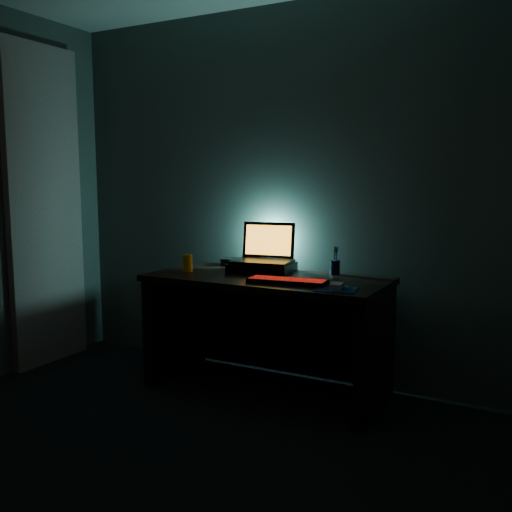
{
  "coord_description": "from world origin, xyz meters",
  "views": [
    {
      "loc": [
        1.59,
        -1.53,
        1.36
      ],
      "look_at": [
        -0.05,
        1.57,
        0.88
      ],
      "focal_mm": 40.0,
      "sensor_mm": 36.0,
      "label": 1
    }
  ],
  "objects_px": {
    "laptop": "(265,253)",
    "juice_glass": "(187,263)",
    "pen_cup": "(335,267)",
    "keyboard": "(288,281)",
    "mouse": "(337,286)",
    "router": "(233,262)"
  },
  "relations": [
    {
      "from": "laptop",
      "to": "juice_glass",
      "type": "bearing_deg",
      "value": -156.18
    },
    {
      "from": "mouse",
      "to": "router",
      "type": "bearing_deg",
      "value": 142.36
    },
    {
      "from": "laptop",
      "to": "pen_cup",
      "type": "height_order",
      "value": "laptop"
    },
    {
      "from": "pen_cup",
      "to": "router",
      "type": "distance_m",
      "value": 0.77
    },
    {
      "from": "pen_cup",
      "to": "router",
      "type": "xyz_separation_m",
      "value": [
        -0.77,
        0.03,
        -0.02
      ]
    },
    {
      "from": "mouse",
      "to": "juice_glass",
      "type": "xyz_separation_m",
      "value": [
        -1.08,
        0.13,
        0.04
      ]
    },
    {
      "from": "pen_cup",
      "to": "juice_glass",
      "type": "distance_m",
      "value": 0.96
    },
    {
      "from": "mouse",
      "to": "juice_glass",
      "type": "relative_size",
      "value": 0.92
    },
    {
      "from": "pen_cup",
      "to": "keyboard",
      "type": "bearing_deg",
      "value": -107.48
    },
    {
      "from": "pen_cup",
      "to": "juice_glass",
      "type": "bearing_deg",
      "value": -159.14
    },
    {
      "from": "laptop",
      "to": "mouse",
      "type": "bearing_deg",
      "value": -39.34
    },
    {
      "from": "pen_cup",
      "to": "router",
      "type": "relative_size",
      "value": 0.49
    },
    {
      "from": "keyboard",
      "to": "pen_cup",
      "type": "relative_size",
      "value": 5.23
    },
    {
      "from": "mouse",
      "to": "router",
      "type": "height_order",
      "value": "router"
    },
    {
      "from": "laptop",
      "to": "juice_glass",
      "type": "distance_m",
      "value": 0.51
    },
    {
      "from": "router",
      "to": "laptop",
      "type": "bearing_deg",
      "value": -38.71
    },
    {
      "from": "pen_cup",
      "to": "router",
      "type": "height_order",
      "value": "pen_cup"
    },
    {
      "from": "laptop",
      "to": "keyboard",
      "type": "height_order",
      "value": "laptop"
    },
    {
      "from": "mouse",
      "to": "router",
      "type": "distance_m",
      "value": 1.07
    },
    {
      "from": "mouse",
      "to": "laptop",
      "type": "bearing_deg",
      "value": 138.47
    },
    {
      "from": "laptop",
      "to": "pen_cup",
      "type": "distance_m",
      "value": 0.48
    },
    {
      "from": "pen_cup",
      "to": "router",
      "type": "bearing_deg",
      "value": 178.05
    }
  ]
}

